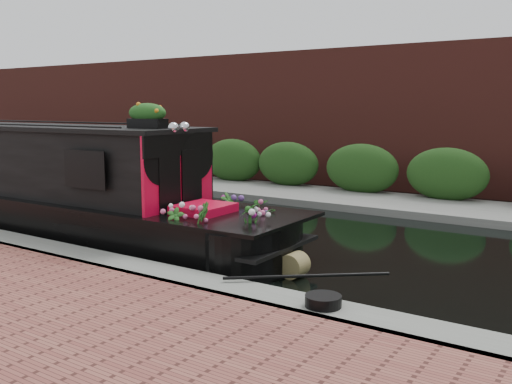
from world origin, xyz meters
The scene contains 8 objects.
ground centered at (0.00, 0.00, 0.00)m, with size 80.00×80.00×0.00m, color black.
near_bank_coping centered at (0.00, -3.30, 0.00)m, with size 40.00×0.60×0.50m, color slate.
far_bank_path centered at (0.00, 4.20, 0.00)m, with size 40.00×2.40×0.34m, color slate.
far_hedge centered at (0.00, 5.10, 0.00)m, with size 40.00×1.10×2.80m, color #1E4115.
far_brick_wall centered at (0.00, 7.20, 0.00)m, with size 40.00×1.00×8.00m, color #5B251E.
narrowboat centered at (-3.87, -1.86, 0.76)m, with size 10.97×2.13×2.58m.
rope_fender centered at (1.95, -1.86, 0.17)m, with size 0.34×0.34×0.31m, color olive.
coiled_mooring_rope centered at (3.13, -3.29, 0.31)m, with size 0.39×0.39×0.12m, color black.
Camera 1 is at (5.76, -8.44, 2.32)m, focal length 40.00 mm.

